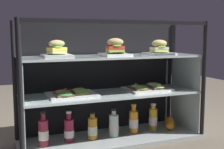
# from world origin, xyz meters

# --- Properties ---
(ground_plane) EXTENTS (6.00, 6.00, 0.02)m
(ground_plane) POSITION_xyz_m (0.00, 0.00, -0.01)
(ground_plane) COLOR #635A4A
(ground_plane) RESTS_ON ground
(case_base_deck) EXTENTS (1.37, 0.44, 0.03)m
(case_base_deck) POSITION_xyz_m (0.00, 0.00, 0.02)
(case_base_deck) COLOR #98A0A0
(case_base_deck) RESTS_ON ground
(case_frame) EXTENTS (1.37, 0.44, 0.89)m
(case_frame) POSITION_xyz_m (0.00, 0.13, 0.48)
(case_frame) COLOR black
(case_frame) RESTS_ON ground
(riser_lower_tier) EXTENTS (1.31, 0.37, 0.32)m
(riser_lower_tier) POSITION_xyz_m (0.00, 0.00, 0.19)
(riser_lower_tier) COLOR silver
(riser_lower_tier) RESTS_ON case_base_deck
(shelf_lower_glass) EXTENTS (1.32, 0.39, 0.01)m
(shelf_lower_glass) POSITION_xyz_m (0.00, 0.00, 0.36)
(shelf_lower_glass) COLOR silver
(shelf_lower_glass) RESTS_ON riser_lower_tier
(riser_upper_tier) EXTENTS (1.31, 0.37, 0.26)m
(riser_upper_tier) POSITION_xyz_m (0.00, 0.00, 0.50)
(riser_upper_tier) COLOR silver
(riser_upper_tier) RESTS_ON shelf_lower_glass
(shelf_upper_glass) EXTENTS (1.32, 0.39, 0.01)m
(shelf_upper_glass) POSITION_xyz_m (0.00, 0.00, 0.64)
(shelf_upper_glass) COLOR silver
(shelf_upper_glass) RESTS_ON riser_upper_tier
(plated_roll_sandwich_near_right_corner) EXTENTS (0.20, 0.20, 0.12)m
(plated_roll_sandwich_near_right_corner) POSITION_xyz_m (-0.40, 0.03, 0.68)
(plated_roll_sandwich_near_right_corner) COLOR white
(plated_roll_sandwich_near_right_corner) RESTS_ON shelf_upper_glass
(plated_roll_sandwich_right_of_center) EXTENTS (0.19, 0.19, 0.13)m
(plated_roll_sandwich_right_of_center) POSITION_xyz_m (0.01, -0.04, 0.69)
(plated_roll_sandwich_right_of_center) COLOR white
(plated_roll_sandwich_right_of_center) RESTS_ON shelf_upper_glass
(plated_roll_sandwich_left_of_center) EXTENTS (0.20, 0.20, 0.11)m
(plated_roll_sandwich_left_of_center) POSITION_xyz_m (0.40, 0.01, 0.68)
(plated_roll_sandwich_left_of_center) COLOR white
(plated_roll_sandwich_left_of_center) RESTS_ON shelf_upper_glass
(open_sandwich_tray_mid_right) EXTENTS (0.34, 0.28, 0.06)m
(open_sandwich_tray_mid_right) POSITION_xyz_m (-0.30, 0.02, 0.38)
(open_sandwich_tray_mid_right) COLOR white
(open_sandwich_tray_mid_right) RESTS_ON shelf_lower_glass
(open_sandwich_tray_near_left_corner) EXTENTS (0.34, 0.27, 0.06)m
(open_sandwich_tray_near_left_corner) POSITION_xyz_m (0.31, 0.01, 0.38)
(open_sandwich_tray_near_left_corner) COLOR white
(open_sandwich_tray_near_left_corner) RESTS_ON shelf_lower_glass
(juice_bottle_front_right_end) EXTENTS (0.07, 0.07, 0.24)m
(juice_bottle_front_right_end) POSITION_xyz_m (-0.51, 0.00, 0.12)
(juice_bottle_front_right_end) COLOR maroon
(juice_bottle_front_right_end) RESTS_ON case_base_deck
(juice_bottle_front_middle) EXTENTS (0.07, 0.07, 0.22)m
(juice_bottle_front_middle) POSITION_xyz_m (-0.32, 0.03, 0.11)
(juice_bottle_front_middle) COLOR maroon
(juice_bottle_front_middle) RESTS_ON case_base_deck
(juice_bottle_back_right) EXTENTS (0.07, 0.07, 0.20)m
(juice_bottle_back_right) POSITION_xyz_m (-0.15, 0.01, 0.11)
(juice_bottle_back_right) COLOR orange
(juice_bottle_back_right) RESTS_ON case_base_deck
(juice_bottle_front_fourth) EXTENTS (0.07, 0.07, 0.21)m
(juice_bottle_front_fourth) POSITION_xyz_m (0.02, 0.01, 0.11)
(juice_bottle_front_fourth) COLOR white
(juice_bottle_front_fourth) RESTS_ON case_base_deck
(juice_bottle_front_second) EXTENTS (0.07, 0.07, 0.23)m
(juice_bottle_front_second) POSITION_xyz_m (0.19, 0.02, 0.12)
(juice_bottle_front_second) COLOR orange
(juice_bottle_front_second) RESTS_ON case_base_deck
(juice_bottle_tucked_behind) EXTENTS (0.07, 0.07, 0.21)m
(juice_bottle_tucked_behind) POSITION_xyz_m (0.37, 0.04, 0.12)
(juice_bottle_tucked_behind) COLOR gold
(juice_bottle_tucked_behind) RESTS_ON case_base_deck
(orange_fruit_beside_bottles) EXTENTS (0.07, 0.07, 0.07)m
(orange_fruit_beside_bottles) POSITION_xyz_m (0.50, -0.03, 0.07)
(orange_fruit_beside_bottles) COLOR orange
(orange_fruit_beside_bottles) RESTS_ON case_base_deck
(orange_fruit_near_left_post) EXTENTS (0.08, 0.08, 0.08)m
(orange_fruit_near_left_post) POSITION_xyz_m (0.55, 0.06, 0.07)
(orange_fruit_near_left_post) COLOR orange
(orange_fruit_near_left_post) RESTS_ON case_base_deck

